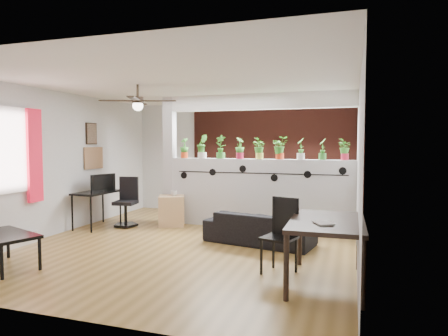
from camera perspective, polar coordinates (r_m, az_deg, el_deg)
room_shell at (r=6.55m, az=-4.71°, el=0.44°), size 6.30×7.10×2.90m
partition_wall at (r=7.79m, az=5.06°, el=-3.67°), size 3.60×0.18×1.35m
ceiling_header at (r=7.77m, az=5.13°, el=9.42°), size 3.60×0.18×0.30m
pier_column at (r=8.38m, az=-7.76°, el=1.10°), size 0.22×0.20×2.60m
brick_panel at (r=9.18m, az=7.14°, el=1.33°), size 3.90×0.05×2.60m
vine_decal at (r=7.66m, az=4.92°, el=-0.76°), size 3.31×0.01×0.30m
window_assembly at (r=7.02m, az=-28.43°, el=1.93°), size 0.09×1.30×1.55m
baseboard_heater at (r=7.18m, az=-28.00°, el=-9.46°), size 0.08×1.00×0.18m
corkboard at (r=8.66m, az=-18.13°, el=1.37°), size 0.03×0.60×0.45m
framed_art at (r=8.62m, az=-18.40°, el=4.68°), size 0.03×0.34×0.44m
ceiling_fan at (r=6.66m, az=-12.22°, el=9.15°), size 1.19×1.19×0.43m
potted_plant_0 at (r=8.23m, az=-5.70°, el=2.94°), size 0.25×0.22×0.41m
potted_plant_1 at (r=8.08m, az=-3.13°, el=3.20°), size 0.33×0.31×0.48m
potted_plant_2 at (r=7.95m, az=-0.47°, el=3.16°), size 0.32×0.31×0.47m
potted_plant_3 at (r=7.83m, az=2.28°, el=2.94°), size 0.20×0.24×0.41m
potted_plant_4 at (r=7.73m, az=5.10°, el=2.90°), size 0.26×0.27×0.41m
potted_plant_5 at (r=7.65m, az=7.98°, el=2.95°), size 0.27×0.24×0.43m
potted_plant_6 at (r=7.60m, az=10.92°, el=2.84°), size 0.21×0.24×0.41m
potted_plant_7 at (r=7.56m, az=13.90°, el=2.71°), size 0.19×0.22×0.39m
potted_plant_8 at (r=7.54m, az=16.90°, el=2.67°), size 0.21×0.23×0.39m
sofa at (r=6.69m, az=5.05°, el=-8.60°), size 1.79×0.99×0.50m
cube_shelf at (r=8.09m, az=-7.49°, el=-6.08°), size 0.63×0.60×0.61m
cup at (r=8.02m, az=-7.18°, el=-3.59°), size 0.16×0.16×0.10m
computer_desk at (r=8.23m, az=-17.68°, el=-3.67°), size 0.57×1.01×0.71m
monitor at (r=8.34m, az=-17.10°, el=-2.47°), size 0.32×0.15×0.18m
office_chair at (r=8.21m, az=-13.73°, el=-5.16°), size 0.50×0.50×0.96m
dining_table at (r=4.88m, az=14.50°, el=-8.14°), size 0.87×1.41×0.76m
book at (r=4.57m, az=13.02°, el=-7.72°), size 0.26×0.29×0.02m
folding_chair at (r=5.23m, az=8.33°, el=-8.52°), size 0.48×0.48×0.96m
coffee_table at (r=6.10m, az=-28.85°, el=-8.64°), size 1.12×0.86×0.46m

